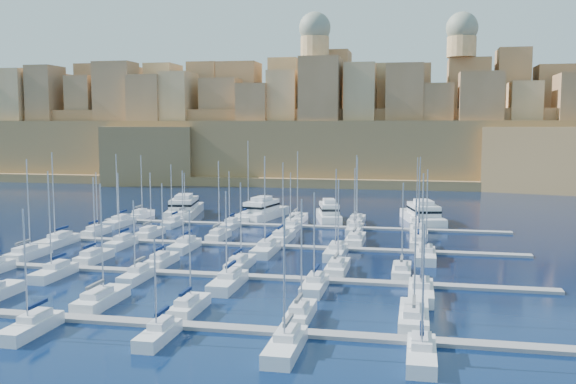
% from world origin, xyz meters
% --- Properties ---
extents(ground, '(600.00, 600.00, 0.00)m').
position_xyz_m(ground, '(0.00, 0.00, 0.00)').
color(ground, '#020931').
rests_on(ground, ground).
extents(pontoon_near, '(84.00, 2.00, 0.40)m').
position_xyz_m(pontoon_near, '(0.00, -34.00, 0.20)').
color(pontoon_near, slate).
rests_on(pontoon_near, ground).
extents(pontoon_mid_near, '(84.00, 2.00, 0.40)m').
position_xyz_m(pontoon_mid_near, '(0.00, -12.00, 0.20)').
color(pontoon_mid_near, slate).
rests_on(pontoon_mid_near, ground).
extents(pontoon_mid_far, '(84.00, 2.00, 0.40)m').
position_xyz_m(pontoon_mid_far, '(0.00, 10.00, 0.20)').
color(pontoon_mid_far, slate).
rests_on(pontoon_mid_far, ground).
extents(pontoon_far, '(84.00, 2.00, 0.40)m').
position_xyz_m(pontoon_far, '(0.00, 32.00, 0.20)').
color(pontoon_far, slate).
rests_on(pontoon_far, ground).
extents(sailboat_2, '(2.85, 9.50, 14.40)m').
position_xyz_m(sailboat_2, '(-11.53, -28.37, 0.75)').
color(sailboat_2, silver).
rests_on(sailboat_2, ground).
extents(sailboat_3, '(2.40, 7.99, 11.76)m').
position_xyz_m(sailboat_3, '(-0.53, -29.11, 0.71)').
color(sailboat_3, silver).
rests_on(sailboat_3, ground).
extents(sailboat_4, '(2.36, 7.86, 13.29)m').
position_xyz_m(sailboat_4, '(12.04, -29.17, 0.73)').
color(sailboat_4, silver).
rests_on(sailboat_4, ground).
extents(sailboat_5, '(3.03, 10.11, 13.43)m').
position_xyz_m(sailboat_5, '(23.94, -28.07, 0.75)').
color(sailboat_5, silver).
rests_on(sailboat_5, ground).
extents(sailboat_8, '(2.51, 8.36, 12.98)m').
position_xyz_m(sailboat_8, '(-13.48, -39.07, 0.73)').
color(sailboat_8, silver).
rests_on(sailboat_8, ground).
extents(sailboat_9, '(2.21, 7.36, 10.43)m').
position_xyz_m(sailboat_9, '(-0.18, -38.58, 0.70)').
color(sailboat_9, silver).
rests_on(sailboat_9, ground).
extents(sailboat_10, '(2.67, 8.90, 13.79)m').
position_xyz_m(sailboat_10, '(12.52, -39.34, 0.74)').
color(sailboat_10, silver).
rests_on(sailboat_10, ground).
extents(sailboat_11, '(2.54, 8.46, 12.74)m').
position_xyz_m(sailboat_11, '(24.68, -39.12, 0.73)').
color(sailboat_11, silver).
rests_on(sailboat_11, ground).
extents(sailboat_12, '(2.76, 9.20, 15.78)m').
position_xyz_m(sailboat_12, '(-35.35, -6.51, 0.76)').
color(sailboat_12, silver).
rests_on(sailboat_12, ground).
extents(sailboat_13, '(2.55, 8.50, 13.21)m').
position_xyz_m(sailboat_13, '(-24.02, -6.86, 0.73)').
color(sailboat_13, silver).
rests_on(sailboat_13, ground).
extents(sailboat_14, '(2.44, 8.14, 12.48)m').
position_xyz_m(sailboat_14, '(-12.93, -7.03, 0.72)').
color(sailboat_14, silver).
rests_on(sailboat_14, ground).
extents(sailboat_15, '(2.60, 8.68, 12.78)m').
position_xyz_m(sailboat_15, '(-0.98, -6.77, 0.73)').
color(sailboat_15, silver).
rests_on(sailboat_15, ground).
extents(sailboat_16, '(2.70, 9.01, 13.49)m').
position_xyz_m(sailboat_16, '(13.20, -6.61, 0.74)').
color(sailboat_16, silver).
rests_on(sailboat_16, ground).
extents(sailboat_17, '(2.52, 8.39, 13.20)m').
position_xyz_m(sailboat_17, '(22.13, -6.91, 0.73)').
color(sailboat_17, silver).
rests_on(sailboat_17, ground).
extents(sailboat_19, '(2.63, 8.76, 14.95)m').
position_xyz_m(sailboat_19, '(-24.32, -17.27, 0.75)').
color(sailboat_19, silver).
rests_on(sailboat_19, ground).
extents(sailboat_20, '(2.30, 7.65, 11.19)m').
position_xyz_m(sailboat_20, '(-12.48, -16.72, 0.71)').
color(sailboat_20, silver).
rests_on(sailboat_20, ground).
extents(sailboat_21, '(2.90, 9.66, 12.79)m').
position_xyz_m(sailboat_21, '(0.51, -17.71, 0.74)').
color(sailboat_21, silver).
rests_on(sailboat_21, ground).
extents(sailboat_22, '(2.57, 8.57, 12.84)m').
position_xyz_m(sailboat_22, '(11.64, -17.18, 0.73)').
color(sailboat_22, silver).
rests_on(sailboat_22, ground).
extents(sailboat_23, '(2.95, 9.82, 15.41)m').
position_xyz_m(sailboat_23, '(24.70, -17.79, 0.76)').
color(sailboat_23, silver).
rests_on(sailboat_23, ground).
extents(sailboat_24, '(2.33, 7.77, 12.20)m').
position_xyz_m(sailboat_24, '(-35.14, 14.78, 0.72)').
color(sailboat_24, silver).
rests_on(sailboat_24, ground).
extents(sailboat_25, '(2.59, 8.64, 12.23)m').
position_xyz_m(sailboat_25, '(-24.52, 15.21, 0.72)').
color(sailboat_25, silver).
rests_on(sailboat_25, ground).
extents(sailboat_26, '(2.51, 8.36, 14.55)m').
position_xyz_m(sailboat_26, '(-11.23, 15.08, 0.75)').
color(sailboat_26, silver).
rests_on(sailboat_26, ground).
extents(sailboat_27, '(3.04, 10.15, 14.38)m').
position_xyz_m(sailboat_27, '(0.45, 15.95, 0.76)').
color(sailboat_27, silver).
rests_on(sailboat_27, ground).
extents(sailboat_28, '(2.92, 9.73, 15.80)m').
position_xyz_m(sailboat_28, '(13.58, 15.75, 0.76)').
color(sailboat_28, silver).
rests_on(sailboat_28, ground).
extents(sailboat_29, '(2.78, 9.28, 13.94)m').
position_xyz_m(sailboat_29, '(24.33, 15.52, 0.74)').
color(sailboat_29, silver).
rests_on(sailboat_29, ground).
extents(sailboat_30, '(3.12, 10.41, 16.43)m').
position_xyz_m(sailboat_30, '(-36.68, 3.92, 0.77)').
color(sailboat_30, silver).
rests_on(sailboat_30, ground).
extents(sailboat_31, '(2.57, 8.56, 13.02)m').
position_xyz_m(sailboat_31, '(-25.26, 4.83, 0.73)').
color(sailboat_31, silver).
rests_on(sailboat_31, ground).
extents(sailboat_32, '(2.77, 9.22, 13.60)m').
position_xyz_m(sailboat_32, '(-13.70, 4.50, 0.74)').
color(sailboat_32, silver).
rests_on(sailboat_32, ground).
extents(sailboat_33, '(3.00, 9.99, 16.12)m').
position_xyz_m(sailboat_33, '(0.26, 4.13, 0.77)').
color(sailboat_33, silver).
rests_on(sailboat_33, ground).
extents(sailboat_34, '(2.92, 9.74, 14.25)m').
position_xyz_m(sailboat_34, '(11.62, 4.25, 0.75)').
color(sailboat_34, silver).
rests_on(sailboat_34, ground).
extents(sailboat_35, '(2.94, 9.81, 14.38)m').
position_xyz_m(sailboat_35, '(25.49, 4.21, 0.75)').
color(sailboat_35, silver).
rests_on(sailboat_35, ground).
extents(sailboat_36, '(2.63, 8.77, 14.36)m').
position_xyz_m(sailboat_36, '(-36.28, 37.27, 0.74)').
color(sailboat_36, silver).
rests_on(sailboat_36, ground).
extents(sailboat_37, '(2.26, 7.55, 10.57)m').
position_xyz_m(sailboat_37, '(-25.95, 36.67, 0.70)').
color(sailboat_37, silver).
rests_on(sailboat_37, ground).
extents(sailboat_38, '(3.10, 10.32, 17.59)m').
position_xyz_m(sailboat_38, '(-11.92, 38.04, 0.78)').
color(sailboat_38, silver).
rests_on(sailboat_38, ground).
extents(sailboat_39, '(3.06, 10.22, 15.42)m').
position_xyz_m(sailboat_39, '(-1.05, 37.98, 0.77)').
color(sailboat_39, silver).
rests_on(sailboat_39, ground).
extents(sailboat_40, '(3.04, 10.15, 14.29)m').
position_xyz_m(sailboat_40, '(11.66, 37.95, 0.76)').
color(sailboat_40, silver).
rests_on(sailboat_40, ground).
extents(sailboat_41, '(2.72, 9.05, 14.42)m').
position_xyz_m(sailboat_41, '(23.95, 37.41, 0.75)').
color(sailboat_41, silver).
rests_on(sailboat_41, ground).
extents(sailboat_42, '(3.08, 10.25, 15.11)m').
position_xyz_m(sailboat_42, '(-36.01, 26.00, 0.76)').
color(sailboat_42, silver).
rests_on(sailboat_42, ground).
extents(sailboat_43, '(2.27, 7.57, 13.04)m').
position_xyz_m(sailboat_43, '(-24.84, 27.31, 0.73)').
color(sailboat_43, silver).
rests_on(sailboat_43, ground).
extents(sailboat_44, '(2.46, 8.22, 11.87)m').
position_xyz_m(sailboat_44, '(-12.56, 27.00, 0.72)').
color(sailboat_44, silver).
rests_on(sailboat_44, ground).
extents(sailboat_45, '(2.67, 8.91, 11.87)m').
position_xyz_m(sailboat_45, '(-0.08, 26.66, 0.72)').
color(sailboat_45, silver).
rests_on(sailboat_45, ground).
extents(sailboat_46, '(2.71, 9.02, 12.93)m').
position_xyz_m(sailboat_46, '(12.36, 26.60, 0.73)').
color(sailboat_46, silver).
rests_on(sailboat_46, ground).
extents(sailboat_47, '(3.15, 10.49, 15.18)m').
position_xyz_m(sailboat_47, '(24.43, 25.88, 0.77)').
color(sailboat_47, silver).
rests_on(sailboat_47, ground).
extents(motor_yacht_a, '(9.41, 20.41, 5.25)m').
position_xyz_m(motor_yacht_a, '(-28.19, 42.95, 1.73)').
color(motor_yacht_a, silver).
rests_on(motor_yacht_a, ground).
extents(motor_yacht_b, '(8.55, 18.05, 5.25)m').
position_xyz_m(motor_yacht_b, '(-9.50, 41.85, 1.73)').
color(motor_yacht_b, silver).
rests_on(motor_yacht_b, ground).
extents(motor_yacht_c, '(7.49, 14.83, 5.25)m').
position_xyz_m(motor_yacht_c, '(5.48, 40.34, 1.73)').
color(motor_yacht_c, silver).
rests_on(motor_yacht_c, ground).
extents(motor_yacht_d, '(9.89, 19.73, 5.25)m').
position_xyz_m(motor_yacht_d, '(25.24, 42.60, 1.73)').
color(motor_yacht_d, silver).
rests_on(motor_yacht_d, ground).
extents(fortified_city, '(460.00, 108.95, 59.52)m').
position_xyz_m(fortified_city, '(-0.19, 155.26, 14.74)').
color(fortified_city, brown).
rests_on(fortified_city, ground).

